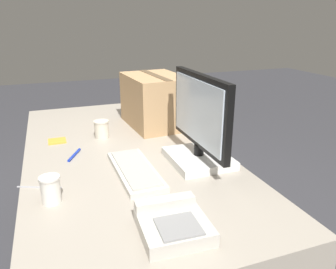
% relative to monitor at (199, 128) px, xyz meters
% --- Properties ---
extents(ground_plane, '(12.00, 12.00, 0.00)m').
position_rel_monitor_xyz_m(ground_plane, '(-0.26, -0.29, -0.88)').
color(ground_plane, '#38383D').
extents(office_desk, '(1.80, 0.90, 0.71)m').
position_rel_monitor_xyz_m(office_desk, '(-0.26, -0.29, -0.52)').
color(office_desk, '#A89E8E').
rests_on(office_desk, ground_plane).
extents(monitor, '(0.49, 0.25, 0.39)m').
position_rel_monitor_xyz_m(monitor, '(0.00, 0.00, 0.00)').
color(monitor, white).
rests_on(monitor, office_desk).
extents(keyboard, '(0.41, 0.16, 0.03)m').
position_rel_monitor_xyz_m(keyboard, '(0.01, -0.29, -0.15)').
color(keyboard, beige).
rests_on(keyboard, office_desk).
extents(desk_phone, '(0.22, 0.21, 0.07)m').
position_rel_monitor_xyz_m(desk_phone, '(0.43, -0.29, -0.13)').
color(desk_phone, beige).
rests_on(desk_phone, office_desk).
extents(paper_cup_left, '(0.08, 0.08, 0.09)m').
position_rel_monitor_xyz_m(paper_cup_left, '(-0.46, -0.35, -0.11)').
color(paper_cup_left, beige).
rests_on(paper_cup_left, office_desk).
extents(paper_cup_right, '(0.07, 0.07, 0.10)m').
position_rel_monitor_xyz_m(paper_cup_right, '(0.13, -0.62, -0.11)').
color(paper_cup_right, white).
rests_on(paper_cup_right, office_desk).
extents(spoon, '(0.08, 0.16, 0.00)m').
position_rel_monitor_xyz_m(spoon, '(0.02, -0.64, -0.16)').
color(spoon, '#B2B2B7').
rests_on(spoon, office_desk).
extents(cardboard_box, '(0.44, 0.33, 0.30)m').
position_rel_monitor_xyz_m(cardboard_box, '(-0.58, -0.01, -0.01)').
color(cardboard_box, tan).
rests_on(cardboard_box, office_desk).
extents(pen_marker, '(0.13, 0.07, 0.01)m').
position_rel_monitor_xyz_m(pen_marker, '(-0.26, -0.51, -0.16)').
color(pen_marker, '#1933B2').
rests_on(pen_marker, office_desk).
extents(sticky_note_pad, '(0.09, 0.09, 0.01)m').
position_rel_monitor_xyz_m(sticky_note_pad, '(-0.48, -0.58, -0.16)').
color(sticky_note_pad, gold).
rests_on(sticky_note_pad, office_desk).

